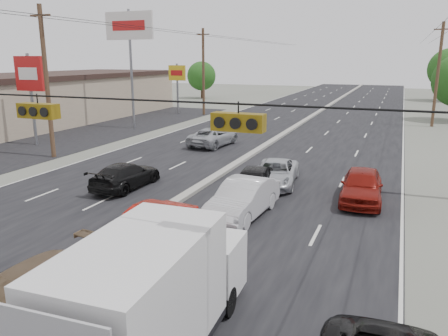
{
  "coord_description": "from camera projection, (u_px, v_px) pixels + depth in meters",
  "views": [
    {
      "loc": [
        9.37,
        -7.89,
        6.66
      ],
      "look_at": [
        2.8,
        8.47,
        2.2
      ],
      "focal_mm": 35.0,
      "sensor_mm": 36.0,
      "label": 1
    }
  ],
  "objects": [
    {
      "name": "ground",
      "position": [
        17.0,
        305.0,
        12.12
      ],
      "size": [
        200.0,
        200.0,
        0.0
      ],
      "primitive_type": "plane",
      "color": "#606356",
      "rests_on": "ground"
    },
    {
      "name": "road_surface",
      "position": [
        285.0,
        134.0,
        39.1
      ],
      "size": [
        20.0,
        160.0,
        0.02
      ],
      "primitive_type": "cube",
      "color": "black",
      "rests_on": "ground"
    },
    {
      "name": "center_median",
      "position": [
        285.0,
        133.0,
        39.08
      ],
      "size": [
        0.5,
        160.0,
        0.2
      ],
      "primitive_type": "cube",
      "color": "gray",
      "rests_on": "ground"
    },
    {
      "name": "strip_mall",
      "position": [
        18.0,
        103.0,
        43.44
      ],
      "size": [
        12.0,
        42.0,
        4.6
      ],
      "primitive_type": "cube",
      "color": "tan",
      "rests_on": "ground"
    },
    {
      "name": "parking_lot",
      "position": [
        94.0,
        131.0,
        40.75
      ],
      "size": [
        10.0,
        42.0,
        0.02
      ],
      "primitive_type": "cube",
      "color": "black",
      "rests_on": "ground"
    },
    {
      "name": "utility_pole_left_b",
      "position": [
        47.0,
        82.0,
        28.88
      ],
      "size": [
        1.6,
        0.3,
        10.0
      ],
      "color": "#422D1E",
      "rests_on": "ground"
    },
    {
      "name": "utility_pole_left_c",
      "position": [
        203.0,
        71.0,
        51.37
      ],
      "size": [
        1.6,
        0.3,
        10.0
      ],
      "color": "#422D1E",
      "rests_on": "ground"
    },
    {
      "name": "utility_pole_right_c",
      "position": [
        438.0,
        74.0,
        42.32
      ],
      "size": [
        1.6,
        0.3,
        10.0
      ],
      "color": "#422D1E",
      "rests_on": "ground"
    },
    {
      "name": "traffic_signals",
      "position": [
        35.0,
        109.0,
        10.26
      ],
      "size": [
        25.0,
        0.3,
        0.54
      ],
      "color": "black",
      "rests_on": "ground"
    },
    {
      "name": "pole_sign_mid",
      "position": [
        30.0,
        79.0,
        33.2
      ],
      "size": [
        2.6,
        0.25,
        7.0
      ],
      "color": "slate",
      "rests_on": "ground"
    },
    {
      "name": "pole_sign_billboard",
      "position": [
        129.0,
        33.0,
        40.37
      ],
      "size": [
        5.0,
        0.25,
        11.0
      ],
      "color": "slate",
      "rests_on": "ground"
    },
    {
      "name": "pole_sign_far",
      "position": [
        177.0,
        77.0,
        52.8
      ],
      "size": [
        2.2,
        0.25,
        6.0
      ],
      "color": "slate",
      "rests_on": "ground"
    },
    {
      "name": "tree_left_far",
      "position": [
        201.0,
        76.0,
        73.13
      ],
      "size": [
        4.8,
        4.8,
        6.12
      ],
      "color": "#382619",
      "rests_on": "ground"
    },
    {
      "name": "box_truck",
      "position": [
        156.0,
        295.0,
        9.56
      ],
      "size": [
        2.45,
        6.28,
        3.14
      ],
      "rotation": [
        0.0,
        0.0,
        0.05
      ],
      "color": "black",
      "rests_on": "ground"
    },
    {
      "name": "tan_sedan",
      "position": [
        28.0,
        305.0,
        10.62
      ],
      "size": [
        2.89,
        5.9,
        1.65
      ],
      "primitive_type": "imported",
      "rotation": [
        0.0,
        0.0,
        -0.1
      ],
      "color": "brown",
      "rests_on": "ground"
    },
    {
      "name": "red_sedan",
      "position": [
        148.0,
        228.0,
        15.63
      ],
      "size": [
        2.04,
        4.55,
        1.45
      ],
      "primitive_type": "imported",
      "rotation": [
        0.0,
        0.0,
        -0.12
      ],
      "color": "#B1130A",
      "rests_on": "ground"
    },
    {
      "name": "queue_car_a",
      "position": [
        253.0,
        182.0,
        21.4
      ],
      "size": [
        2.12,
        4.39,
        1.45
      ],
      "primitive_type": "imported",
      "rotation": [
        0.0,
        0.0,
        0.1
      ],
      "color": "black",
      "rests_on": "ground"
    },
    {
      "name": "queue_car_b",
      "position": [
        243.0,
        199.0,
        18.64
      ],
      "size": [
        2.03,
        4.93,
        1.59
      ],
      "primitive_type": "imported",
      "rotation": [
        0.0,
        0.0,
        -0.07
      ],
      "color": "silver",
      "rests_on": "ground"
    },
    {
      "name": "queue_car_c",
      "position": [
        275.0,
        173.0,
        23.4
      ],
      "size": [
        2.74,
        4.93,
        1.31
      ],
      "primitive_type": "imported",
      "rotation": [
        0.0,
        0.0,
        0.13
      ],
      "color": "#B1B5BA",
      "rests_on": "ground"
    },
    {
      "name": "queue_car_e",
      "position": [
        362.0,
        186.0,
        20.63
      ],
      "size": [
        2.07,
        4.71,
        1.58
      ],
      "primitive_type": "imported",
      "rotation": [
        0.0,
        0.0,
        0.05
      ],
      "color": "maroon",
      "rests_on": "ground"
    },
    {
      "name": "oncoming_near",
      "position": [
        126.0,
        176.0,
        22.83
      ],
      "size": [
        1.96,
        4.64,
        1.34
      ],
      "primitive_type": "imported",
      "rotation": [
        0.0,
        0.0,
        3.12
      ],
      "color": "black",
      "rests_on": "ground"
    },
    {
      "name": "oncoming_far",
      "position": [
        214.0,
        137.0,
        33.89
      ],
      "size": [
        2.82,
        5.27,
        1.41
      ],
      "primitive_type": "imported",
      "rotation": [
        0.0,
        0.0,
        3.04
      ],
      "color": "#9A9DA1",
      "rests_on": "ground"
    }
  ]
}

